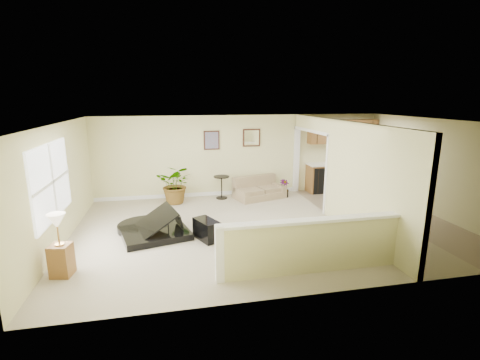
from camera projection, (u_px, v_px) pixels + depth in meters
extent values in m
plane|color=#B2A98B|center=(268.00, 226.00, 8.35)|extent=(9.00, 9.00, 0.00)
cube|color=beige|center=(242.00, 155.00, 10.92)|extent=(9.00, 0.04, 2.50)
cube|color=beige|center=(325.00, 219.00, 5.20)|extent=(9.00, 0.04, 2.50)
cube|color=beige|center=(59.00, 185.00, 7.17)|extent=(0.04, 6.00, 2.50)
cube|color=beige|center=(437.00, 168.00, 8.94)|extent=(0.04, 6.00, 2.50)
cube|color=white|center=(270.00, 121.00, 7.77)|extent=(9.00, 6.00, 0.04)
cube|color=#968B66|center=(385.00, 217.00, 8.96)|extent=(2.70, 6.00, 0.01)
cube|color=beige|center=(367.00, 184.00, 7.27)|extent=(0.12, 3.60, 2.50)
cube|color=beige|center=(313.00, 124.00, 9.86)|extent=(0.12, 2.35, 0.40)
cube|color=beige|center=(313.00, 247.00, 6.08)|extent=(3.30, 0.12, 0.95)
cube|color=white|center=(314.00, 220.00, 5.96)|extent=(3.40, 0.22, 0.05)
cube|color=white|center=(219.00, 254.00, 5.75)|extent=(0.14, 0.14, 1.00)
cube|color=white|center=(51.00, 182.00, 6.66)|extent=(0.05, 2.15, 1.45)
cube|color=#3B1F15|center=(212.00, 140.00, 10.59)|extent=(0.48, 0.03, 0.58)
cube|color=#84546C|center=(212.00, 140.00, 10.57)|extent=(0.40, 0.01, 0.50)
cube|color=#3B1F15|center=(251.00, 138.00, 10.82)|extent=(0.55, 0.03, 0.55)
cube|color=white|center=(252.00, 138.00, 10.81)|extent=(0.46, 0.01, 0.46)
cube|color=olive|center=(341.00, 177.00, 11.46)|extent=(2.30, 0.60, 0.90)
cube|color=white|center=(342.00, 163.00, 11.36)|extent=(2.36, 0.65, 0.04)
cube|color=black|center=(319.00, 179.00, 11.31)|extent=(0.60, 0.60, 0.84)
cube|color=olive|center=(343.00, 131.00, 11.23)|extent=(2.30, 0.35, 0.75)
cube|color=black|center=(154.00, 204.00, 7.59)|extent=(1.66, 1.52, 0.29)
cylinder|color=black|center=(148.00, 198.00, 8.07)|extent=(1.20, 1.20, 0.29)
cube|color=white|center=(192.00, 204.00, 7.76)|extent=(0.45, 0.99, 0.02)
cube|color=black|center=(149.00, 192.00, 7.60)|extent=(1.35, 1.35, 0.65)
cube|color=black|center=(207.00, 230.00, 7.55)|extent=(0.58, 0.75, 0.44)
cube|color=#96805F|center=(259.00, 191.00, 10.68)|extent=(1.66, 1.23, 0.41)
cube|color=#96805F|center=(257.00, 176.00, 10.89)|extent=(1.48, 0.61, 0.43)
cube|color=#96805F|center=(239.00, 183.00, 10.48)|extent=(0.41, 0.85, 0.16)
cube|color=#96805F|center=(280.00, 181.00, 10.74)|extent=(0.41, 0.85, 0.16)
cylinder|color=black|center=(222.00, 198.00, 10.68)|extent=(0.35, 0.35, 0.03)
cylinder|color=black|center=(222.00, 187.00, 10.61)|extent=(0.03, 0.03, 0.67)
cylinder|color=black|center=(221.00, 177.00, 10.53)|extent=(0.48, 0.48, 0.03)
cylinder|color=black|center=(177.00, 199.00, 10.18)|extent=(0.33, 0.33, 0.23)
imported|color=#195318|center=(176.00, 184.00, 10.08)|extent=(1.24, 1.15, 1.14)
cylinder|color=black|center=(284.00, 194.00, 10.82)|extent=(0.29, 0.29, 0.20)
imported|color=#195318|center=(284.00, 188.00, 10.78)|extent=(0.39, 0.39, 0.55)
cube|color=olive|center=(61.00, 260.00, 6.00)|extent=(0.39, 0.39, 0.57)
cylinder|color=#A97838|center=(59.00, 244.00, 5.93)|extent=(0.15, 0.15, 0.02)
cylinder|color=#A97838|center=(58.00, 234.00, 5.89)|extent=(0.03, 0.03, 0.38)
cone|color=beige|center=(56.00, 221.00, 5.83)|extent=(0.30, 0.30, 0.25)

